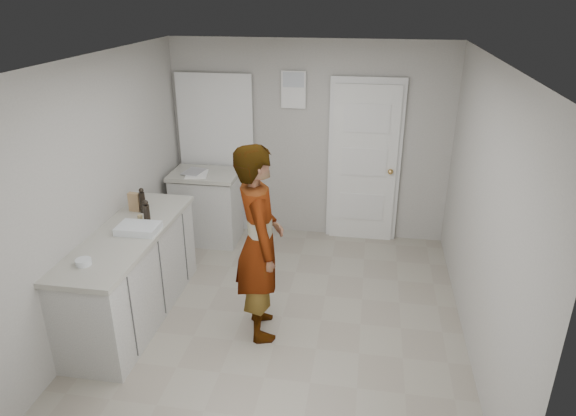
% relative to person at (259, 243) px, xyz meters
% --- Properties ---
extents(ground, '(4.00, 4.00, 0.00)m').
position_rel_person_xyz_m(ground, '(0.17, 0.23, -0.92)').
color(ground, gray).
rests_on(ground, ground).
extents(room_shell, '(4.00, 4.00, 4.00)m').
position_rel_person_xyz_m(room_shell, '(-0.01, 2.18, 0.10)').
color(room_shell, '#A6A39D').
rests_on(room_shell, ground).
extents(main_counter, '(0.64, 1.96, 0.93)m').
position_rel_person_xyz_m(main_counter, '(-1.28, 0.03, -0.50)').
color(main_counter, silver).
rests_on(main_counter, ground).
extents(side_counter, '(0.84, 0.61, 0.93)m').
position_rel_person_xyz_m(side_counter, '(-1.08, 1.78, -0.50)').
color(side_counter, silver).
rests_on(side_counter, ground).
extents(person, '(0.64, 0.78, 1.85)m').
position_rel_person_xyz_m(person, '(0.00, 0.00, 0.00)').
color(person, silver).
rests_on(person, ground).
extents(cake_mix_box, '(0.12, 0.07, 0.20)m').
position_rel_person_xyz_m(cake_mix_box, '(-1.41, 0.51, 0.10)').
color(cake_mix_box, '#97774B').
rests_on(cake_mix_box, main_counter).
extents(spice_jar, '(0.05, 0.05, 0.07)m').
position_rel_person_xyz_m(spice_jar, '(-1.24, 0.26, 0.04)').
color(spice_jar, tan).
rests_on(spice_jar, main_counter).
extents(oil_cruet_a, '(0.06, 0.06, 0.25)m').
position_rel_person_xyz_m(oil_cruet_a, '(-1.16, 0.23, 0.12)').
color(oil_cruet_a, black).
rests_on(oil_cruet_a, main_counter).
extents(oil_cruet_b, '(0.06, 0.06, 0.27)m').
position_rel_person_xyz_m(oil_cruet_b, '(-1.31, 0.49, 0.13)').
color(oil_cruet_b, black).
rests_on(oil_cruet_b, main_counter).
extents(baking_dish, '(0.38, 0.27, 0.07)m').
position_rel_person_xyz_m(baking_dish, '(-1.17, 0.05, 0.03)').
color(baking_dish, silver).
rests_on(baking_dish, main_counter).
extents(egg_bowl, '(0.13, 0.13, 0.05)m').
position_rel_person_xyz_m(egg_bowl, '(-1.35, -0.61, 0.03)').
color(egg_bowl, silver).
rests_on(egg_bowl, main_counter).
extents(papers, '(0.32, 0.37, 0.01)m').
position_rel_person_xyz_m(papers, '(-1.15, 1.69, 0.01)').
color(papers, white).
rests_on(papers, side_counter).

